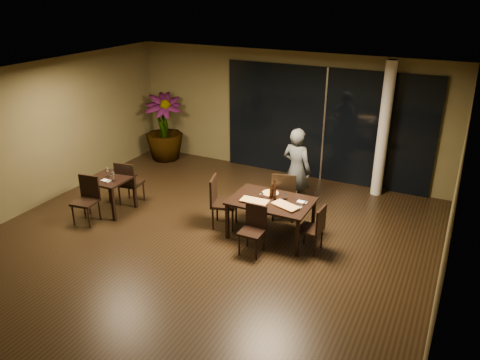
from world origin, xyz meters
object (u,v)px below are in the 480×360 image
main_table (271,204)px  chair_main_left (220,199)px  side_table (110,183)px  chair_side_far (128,181)px  chair_main_near (254,227)px  potted_plant (164,127)px  chair_main_right (315,227)px  chair_side_near (87,197)px  bottle_a (271,192)px  bottle_b (275,194)px  bottle_c (274,189)px  diner (296,170)px  chair_main_far (284,194)px

main_table → chair_main_left: chair_main_left is taller
side_table → chair_side_far: (0.15, 0.39, -0.07)m
chair_main_near → potted_plant: potted_plant is taller
chair_main_right → chair_side_near: (-4.41, -0.91, 0.04)m
chair_main_near → side_table: bearing=177.6°
main_table → bottle_a: size_ratio=5.54×
chair_side_far → chair_side_near: (-0.26, -0.95, -0.02)m
chair_side_far → bottle_b: size_ratio=4.04×
bottle_a → chair_side_far: bearing=-176.8°
bottle_a → bottle_c: 0.09m
chair_main_left → diner: size_ratio=0.58×
potted_plant → bottle_c: (4.20, -2.45, 0.04)m
side_table → diner: (3.41, 1.79, 0.27)m
side_table → diner: size_ratio=0.45×
chair_main_far → chair_main_right: 1.28m
side_table → bottle_c: size_ratio=2.34×
potted_plant → bottle_a: 4.88m
chair_main_right → bottle_a: 1.04m
bottle_c → chair_main_far: bearing=92.2°
chair_main_near → chair_main_left: 1.14m
chair_side_near → chair_main_far: bearing=18.9°
side_table → chair_main_left: (2.35, 0.43, -0.05)m
chair_main_far → chair_main_near: (-0.03, -1.35, -0.09)m
chair_main_far → chair_main_right: bearing=121.7°
chair_main_left → chair_side_far: size_ratio=1.03×
chair_side_near → bottle_a: bearing=9.9°
side_table → bottle_c: bottle_c is taller
main_table → chair_main_near: (-0.06, -0.63, -0.19)m
chair_main_left → bottle_b: (1.10, 0.10, 0.30)m
chair_side_far → diner: diner is taller
side_table → chair_main_right: (4.30, 0.35, -0.13)m
chair_main_right → diner: size_ratio=0.49×
side_table → chair_main_near: 3.34m
chair_main_far → chair_main_left: size_ratio=1.01×
chair_main_far → chair_side_near: chair_main_far is taller
main_table → chair_side_far: 3.25m
chair_main_left → chair_side_near: size_ratio=1.08×
diner → bottle_b: bearing=104.0°
side_table → chair_main_near: size_ratio=0.91×
side_table → chair_main_left: bearing=10.4°
diner → bottle_b: diner is taller
main_table → chair_main_far: chair_main_far is taller
chair_side_far → bottle_c: 3.27m
chair_main_far → bottle_c: bearing=77.1°
chair_side_far → potted_plant: (-0.96, 2.71, 0.33)m
chair_main_far → main_table: bearing=77.2°
chair_main_far → chair_main_near: size_ratio=1.19×
main_table → bottle_b: 0.21m
chair_main_left → chair_side_far: chair_main_left is taller
main_table → chair_main_right: 0.93m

